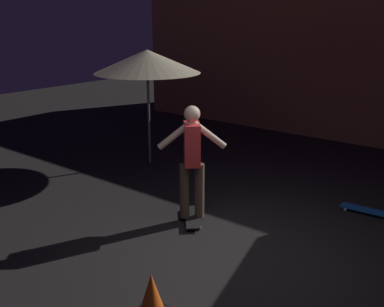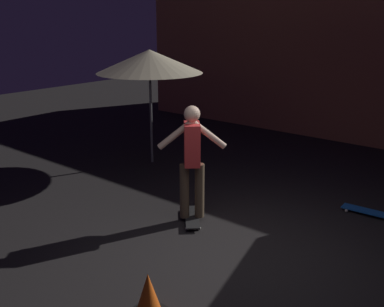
{
  "view_description": "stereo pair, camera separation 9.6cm",
  "coord_description": "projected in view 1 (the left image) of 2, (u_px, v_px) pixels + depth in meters",
  "views": [
    {
      "loc": [
        2.52,
        -4.19,
        2.92
      ],
      "look_at": [
        -1.2,
        0.56,
        1.05
      ],
      "focal_mm": 41.61,
      "sensor_mm": 36.0,
      "label": 1
    },
    {
      "loc": [
        2.6,
        -4.13,
        2.92
      ],
      "look_at": [
        -1.2,
        0.56,
        1.05
      ],
      "focal_mm": 41.61,
      "sensor_mm": 36.0,
      "label": 2
    }
  ],
  "objects": [
    {
      "name": "patio_umbrella",
      "position": [
        147.0,
        61.0,
        8.68
      ],
      "size": [
        2.1,
        2.1,
        2.3
      ],
      "color": "slate",
      "rests_on": "ground_plane"
    },
    {
      "name": "ground_plane",
      "position": [
        240.0,
        263.0,
        5.5
      ],
      "size": [
        28.0,
        28.0,
        0.0
      ],
      "primitive_type": "plane",
      "color": "black"
    },
    {
      "name": "skateboard_ridden",
      "position": [
        192.0,
        217.0,
        6.61
      ],
      "size": [
        0.67,
        0.72,
        0.07
      ],
      "color": "black",
      "rests_on": "ground_plane"
    },
    {
      "name": "skater",
      "position": [
        192.0,
        154.0,
        6.32
      ],
      "size": [
        0.79,
        0.72,
        1.67
      ],
      "color": "brown",
      "rests_on": "skateboard_ridden"
    },
    {
      "name": "traffic_cone",
      "position": [
        152.0,
        296.0,
        4.5
      ],
      "size": [
        0.34,
        0.34,
        0.46
      ],
      "color": "black",
      "rests_on": "ground_plane"
    },
    {
      "name": "skateboard_spare",
      "position": [
        367.0,
        211.0,
        6.84
      ],
      "size": [
        0.79,
        0.25,
        0.07
      ],
      "color": "#1959B2",
      "rests_on": "ground_plane"
    }
  ]
}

